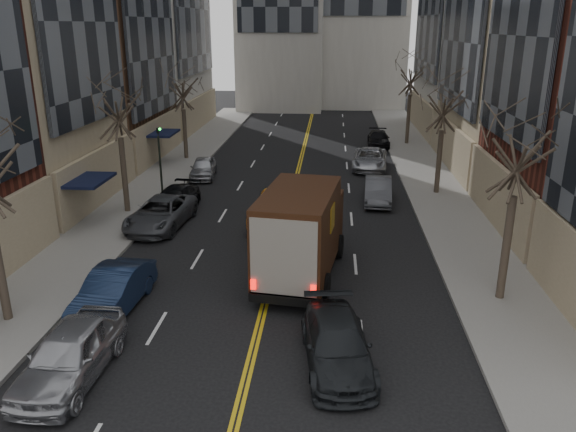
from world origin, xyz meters
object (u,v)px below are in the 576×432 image
ups_truck (301,232)px  taxi (279,208)px  pedestrian (251,230)px  observer_sedan (337,345)px

ups_truck → taxi: size_ratio=1.25×
ups_truck → pedestrian: size_ratio=4.39×
pedestrian → ups_truck: bearing=-124.6°
ups_truck → observer_sedan: ups_truck is taller
observer_sedan → taxi: bearing=95.4°
taxi → pedestrian: bearing=-103.0°
taxi → pedestrian: size_ratio=3.51×
ups_truck → taxi: 6.71m
taxi → observer_sedan: bearing=-73.6°
observer_sedan → taxi: 13.09m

